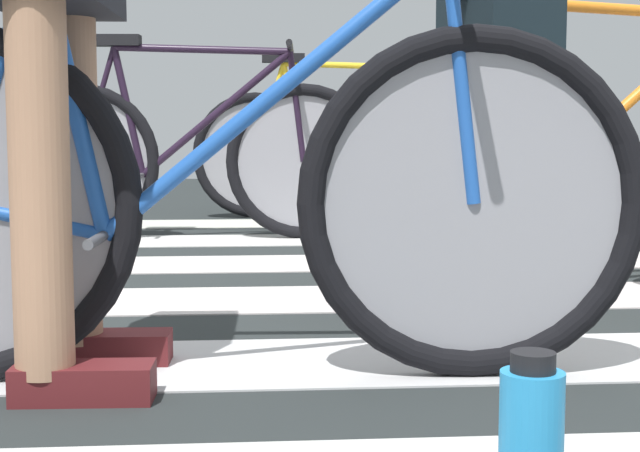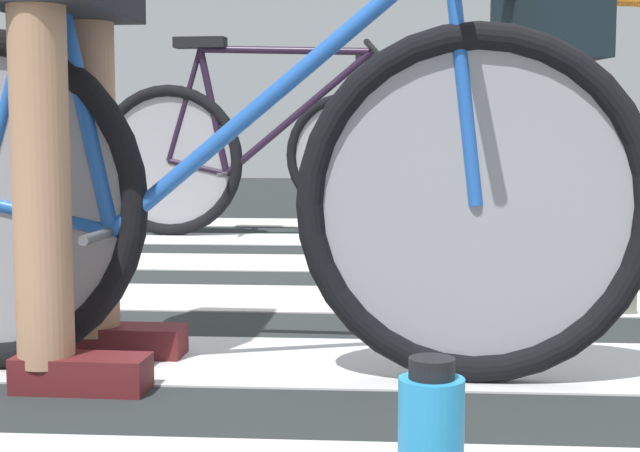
{
  "view_description": "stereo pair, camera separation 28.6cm",
  "coord_description": "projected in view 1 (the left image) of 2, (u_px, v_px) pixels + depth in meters",
  "views": [
    {
      "loc": [
        -0.48,
        -2.76,
        0.53
      ],
      "look_at": [
        -0.33,
        -0.86,
        0.33
      ],
      "focal_mm": 53.1,
      "sensor_mm": 36.0,
      "label": 1
    },
    {
      "loc": [
        -0.19,
        -2.76,
        0.53
      ],
      "look_at": [
        -0.33,
        -0.86,
        0.33
      ],
      "focal_mm": 53.1,
      "sensor_mm": 36.0,
      "label": 2
    }
  ],
  "objects": [
    {
      "name": "cyclist_2_of_4",
      "position": [
        498.0,
        87.0,
        2.77
      ],
      "size": [
        0.38,
        0.44,
        0.98
      ],
      "rotation": [
        0.0,
        0.0,
        0.18
      ],
      "color": "#A87A5B",
      "rests_on": "ground"
    },
    {
      "name": "bicycle_2_of_4",
      "position": [
        590.0,
        169.0,
        2.88
      ],
      "size": [
        1.72,
        0.55,
        0.93
      ],
      "rotation": [
        0.0,
        0.0,
        0.18
      ],
      "color": "black",
      "rests_on": "ground"
    },
    {
      "name": "cyclist_1_of_4",
      "position": [
        57.0,
        51.0,
        1.84
      ],
      "size": [
        0.32,
        0.42,
        1.02
      ],
      "rotation": [
        0.0,
        0.0,
        -0.03
      ],
      "color": "#A87A5B",
      "rests_on": "ground"
    },
    {
      "name": "crosswalk_markings",
      "position": [
        414.0,
        298.0,
        2.85
      ],
      "size": [
        5.49,
        5.02,
        0.0
      ],
      "color": "beige",
      "rests_on": "ground"
    },
    {
      "name": "bicycle_3_of_4",
      "position": [
        192.0,
        156.0,
        4.34
      ],
      "size": [
        1.74,
        0.52,
        0.93
      ],
      "rotation": [
        0.0,
        0.0,
        -0.06
      ],
      "color": "black",
      "rests_on": "ground"
    },
    {
      "name": "bicycle_4_of_4",
      "position": [
        344.0,
        150.0,
        5.43
      ],
      "size": [
        1.74,
        0.52,
        0.93
      ],
      "rotation": [
        0.0,
        0.0,
        -0.01
      ],
      "color": "black",
      "rests_on": "ground"
    },
    {
      "name": "bicycle_1_of_4",
      "position": [
        218.0,
        191.0,
        1.88
      ],
      "size": [
        1.74,
        0.52,
        0.93
      ],
      "rotation": [
        0.0,
        0.0,
        -0.03
      ],
      "color": "black",
      "rests_on": "ground"
    },
    {
      "name": "ground",
      "position": [
        408.0,
        303.0,
        2.82
      ],
      "size": [
        18.0,
        14.0,
        0.02
      ],
      "color": "#252A2A"
    }
  ]
}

